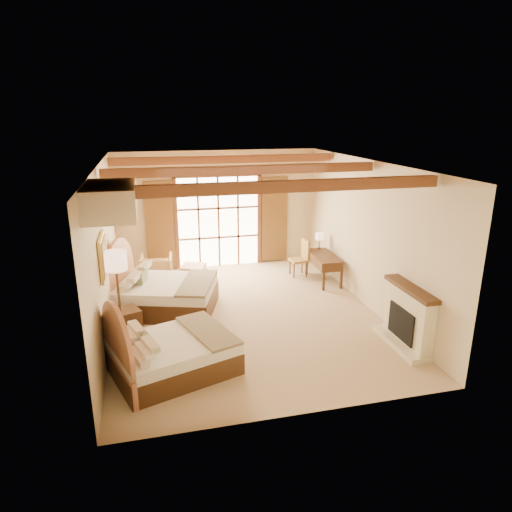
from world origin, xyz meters
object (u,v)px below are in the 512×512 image
object	(u,v)px
bed_near	(165,352)
desk	(323,267)
nightstand	(127,323)
armchair	(156,269)
bed_far	(158,292)

from	to	relation	value
bed_near	desk	distance (m)	5.42
nightstand	bed_near	bearing A→B (deg)	-87.60
armchair	desk	world-z (taller)	armchair
nightstand	armchair	world-z (taller)	armchair
bed_near	desk	size ratio (longest dim) A/B	1.77
bed_far	armchair	world-z (taller)	bed_far
bed_near	desk	bearing A→B (deg)	20.80
nightstand	desk	world-z (taller)	desk
armchair	desk	xyz separation A→B (m)	(4.16, -0.90, 0.01)
bed_near	armchair	bearing A→B (deg)	71.02
bed_near	bed_far	xyz separation A→B (m)	(-0.01, 2.60, 0.04)
armchair	bed_far	bearing A→B (deg)	94.55
desk	bed_far	bearing A→B (deg)	-165.99
nightstand	armchair	bearing A→B (deg)	55.85
bed_far	desk	distance (m)	4.26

